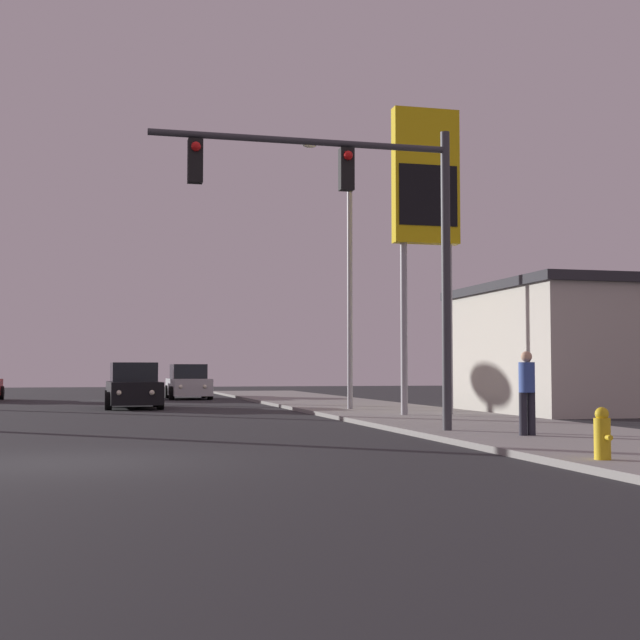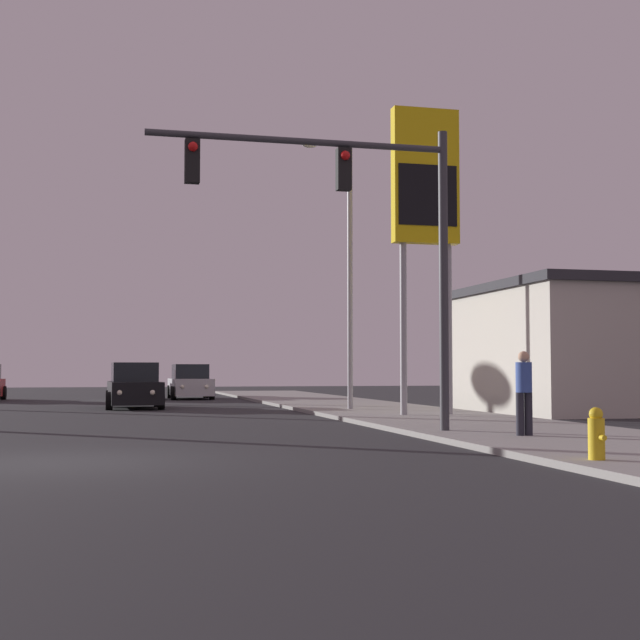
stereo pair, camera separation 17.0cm
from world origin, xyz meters
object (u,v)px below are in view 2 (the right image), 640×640
Objects in this scene: car_white at (135,384)px; street_lamp at (346,259)px; gas_station_sign at (425,193)px; fire_hydrant at (596,434)px; pedestrian_on_sidewalk at (524,389)px; car_black at (134,388)px; car_silver at (190,383)px; traffic_light_mast at (363,216)px.

street_lamp is (6.48, -14.48, 4.36)m from car_white.
gas_station_sign is 14.40m from fire_hydrant.
fire_hydrant is at bearing -103.90° from pedestrian_on_sidewalk.
pedestrian_on_sidewalk is (0.33, -12.34, -4.08)m from street_lamp.
fire_hydrant is (-2.13, -12.85, -6.13)m from gas_station_sign.
fire_hydrant is 0.46× the size of pedestrian_on_sidewalk.
fire_hydrant is at bearing 102.95° from car_black.
pedestrian_on_sidewalk is (4.15, -27.33, 0.27)m from car_silver.
street_lamp is 11.84× the size of fire_hydrant.
car_white is 5.67× the size of fire_hydrant.
car_black is at bearing 143.89° from street_lamp.
car_black and car_white have the same top height.
car_silver is at bearing -168.99° from car_white.
fire_hydrant is at bearing 100.35° from car_white.
car_black is at bearing 112.31° from pedestrian_on_sidewalk.
street_lamp is at bearing 102.70° from car_silver.
gas_station_sign reaches higher than traffic_light_mast.
car_black is 9.44m from street_lamp.
gas_station_sign reaches higher than fire_hydrant.
gas_station_sign is (1.32, -4.09, 1.50)m from street_lamp.
car_black is 22.67m from fire_hydrant.
traffic_light_mast is 8.55× the size of fire_hydrant.
street_lamp reaches higher than pedestrian_on_sidewalk.
car_white is 0.48× the size of gas_station_sign.
street_lamp is at bearing 76.86° from traffic_light_mast.
gas_station_sign reaches higher than pedestrian_on_sidewalk.
car_black is 2.60× the size of pedestrian_on_sidewalk.
gas_station_sign is at bearing 83.14° from pedestrian_on_sidewalk.
street_lamp is (3.82, -14.99, 4.36)m from car_silver.
gas_station_sign is 10.01m from pedestrian_on_sidewalk.
car_black is 0.67× the size of traffic_light_mast.
traffic_light_mast is at bearing -120.33° from gas_station_sign.
car_black reaches higher than fire_hydrant.
car_white is at bearing 112.78° from gas_station_sign.
street_lamp and gas_station_sign have the same top height.
car_black is 16.55m from traffic_light_mast.
pedestrian_on_sidewalk is (-0.99, -8.25, -5.58)m from gas_station_sign.
gas_station_sign is (5.14, -19.08, 5.86)m from car_silver.
car_black and car_silver have the same top height.
traffic_light_mast is at bearing 91.44° from car_silver.
traffic_light_mast reaches higher than fire_hydrant.
gas_station_sign is at bearing 112.90° from car_white.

